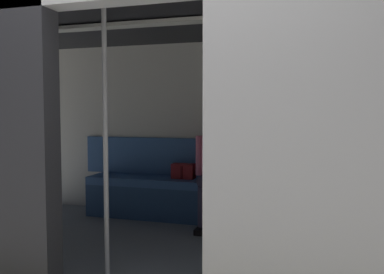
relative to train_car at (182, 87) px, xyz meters
name	(u,v)px	position (x,y,z in m)	size (l,w,h in m)	color
train_car	(182,87)	(0.00, 0.00, 0.00)	(6.40, 2.76, 2.17)	silver
bench_seat	(216,191)	(-0.06, -1.03, -1.09)	(3.09, 0.44, 0.47)	#38609E
person_seated	(219,162)	(-0.10, -0.98, -0.76)	(0.55, 0.67, 1.20)	pink
handbag	(183,171)	(0.35, -1.11, -0.89)	(0.26, 0.15, 0.17)	maroon
book	(248,180)	(-0.40, -1.12, -0.96)	(0.15, 0.22, 0.03)	#33723F
grab_pole_door	(106,143)	(0.36, 0.68, -0.43)	(0.04, 0.04, 2.03)	silver
grab_pole_far	(223,144)	(-0.48, 0.54, -0.43)	(0.04, 0.04, 2.03)	silver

